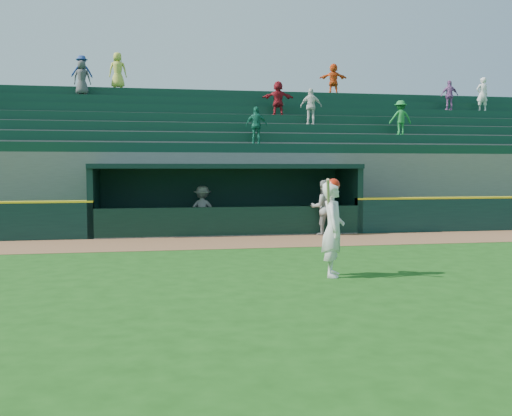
% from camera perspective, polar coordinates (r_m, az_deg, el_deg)
% --- Properties ---
extents(ground, '(120.00, 120.00, 0.00)m').
position_cam_1_polar(ground, '(13.11, 1.24, -6.16)').
color(ground, '#194912').
rests_on(ground, ground).
extents(warning_track, '(40.00, 3.00, 0.01)m').
position_cam_1_polar(warning_track, '(17.88, -1.87, -3.42)').
color(warning_track, brown).
rests_on(warning_track, ground).
extents(dugout_player_front, '(0.93, 0.73, 1.90)m').
position_cam_1_polar(dugout_player_front, '(19.87, 6.73, 0.05)').
color(dugout_player_front, '#9A9A95').
rests_on(dugout_player_front, ground).
extents(dugout_player_inside, '(1.18, 0.81, 1.68)m').
position_cam_1_polar(dugout_player_inside, '(20.53, -5.37, -0.13)').
color(dugout_player_inside, gray).
rests_on(dugout_player_inside, ground).
extents(dugout, '(9.40, 2.80, 2.46)m').
position_cam_1_polar(dugout, '(20.83, -3.11, 1.37)').
color(dugout, slate).
rests_on(dugout, ground).
extents(stands, '(34.50, 6.25, 7.60)m').
position_cam_1_polar(stands, '(25.35, -4.43, 4.20)').
color(stands, slate).
rests_on(stands, ground).
extents(batter_at_plate, '(0.69, 0.89, 2.11)m').
position_cam_1_polar(batter_at_plate, '(12.25, 7.71, -1.98)').
color(batter_at_plate, silver).
rests_on(batter_at_plate, ground).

